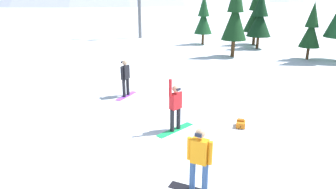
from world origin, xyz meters
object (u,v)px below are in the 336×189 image
object	(u,v)px
snowboarder_midground	(175,107)
pine_tree_twin	(256,12)
snowboarder_foreground	(199,160)
snowboarder_background	(125,77)
pine_tree_short	(260,18)
backpack_orange	(241,124)
pine_tree_leaning	(235,14)
pine_tree_slender	(204,18)
pine_tree_broad	(311,29)

from	to	relation	value
snowboarder_midground	pine_tree_twin	world-z (taller)	pine_tree_twin
snowboarder_foreground	snowboarder_midground	world-z (taller)	snowboarder_midground
snowboarder_background	snowboarder_foreground	bearing A→B (deg)	-50.53
snowboarder_background	pine_tree_short	distance (m)	16.01
snowboarder_background	backpack_orange	size ratio (longest dim) A/B	3.25
pine_tree_leaning	snowboarder_background	bearing A→B (deg)	-107.79
pine_tree_slender	snowboarder_foreground	bearing A→B (deg)	-77.58
snowboarder_background	pine_tree_leaning	size ratio (longest dim) A/B	0.30
pine_tree_broad	pine_tree_slender	distance (m)	9.59
pine_tree_broad	pine_tree_short	size ratio (longest dim) A/B	0.85
snowboarder_midground	pine_tree_leaning	xyz separation A→B (m)	(0.20, 13.73, 2.23)
pine_tree_leaning	pine_tree_slender	size ratio (longest dim) A/B	1.28
snowboarder_midground	backpack_orange	size ratio (longest dim) A/B	3.62
snowboarder_foreground	pine_tree_twin	world-z (taller)	pine_tree_twin
pine_tree_leaning	pine_tree_broad	distance (m)	5.41
snowboarder_background	pine_tree_broad	xyz separation A→B (m)	(8.79, 11.70, 1.28)
pine_tree_leaning	pine_tree_short	distance (m)	4.47
snowboarder_midground	pine_tree_slender	distance (m)	18.90
snowboarder_midground	pine_tree_broad	distance (m)	15.54
backpack_orange	pine_tree_broad	bearing A→B (deg)	76.15
pine_tree_broad	pine_tree_twin	size ratio (longest dim) A/B	0.75
snowboarder_midground	pine_tree_twin	size ratio (longest dim) A/B	0.36
snowboarder_midground	pine_tree_twin	xyz separation A→B (m)	(1.33, 19.87, 2.05)
snowboarder_background	pine_tree_leaning	bearing A→B (deg)	72.21
snowboarder_foreground	snowboarder_background	size ratio (longest dim) A/B	0.99
pine_tree_short	snowboarder_background	bearing A→B (deg)	-108.62
pine_tree_leaning	pine_tree_twin	size ratio (longest dim) A/B	1.06
backpack_orange	pine_tree_leaning	bearing A→B (deg)	98.82
pine_tree_leaning	pine_tree_broad	xyz separation A→B (m)	(5.28, 0.75, -0.92)
pine_tree_leaning	pine_tree_short	size ratio (longest dim) A/B	1.20
snowboarder_midground	pine_tree_short	world-z (taller)	pine_tree_short
pine_tree_slender	pine_tree_short	xyz separation A→B (m)	(4.97, -0.69, 0.17)
backpack_orange	pine_tree_broad	size ratio (longest dim) A/B	0.13
pine_tree_short	snowboarder_foreground	bearing A→B (deg)	-90.50
pine_tree_slender	snowboarder_background	bearing A→B (deg)	-90.42
snowboarder_foreground	pine_tree_slender	bearing A→B (deg)	102.42
pine_tree_slender	pine_tree_short	world-z (taller)	pine_tree_short
backpack_orange	pine_tree_short	bearing A→B (deg)	91.34
snowboarder_foreground	snowboarder_background	distance (m)	7.71
pine_tree_slender	pine_tree_twin	size ratio (longest dim) A/B	0.83
pine_tree_twin	pine_tree_leaning	bearing A→B (deg)	-100.39
backpack_orange	pine_tree_short	world-z (taller)	pine_tree_short
pine_tree_leaning	pine_tree_short	world-z (taller)	pine_tree_leaning
pine_tree_slender	pine_tree_twin	distance (m)	4.73
snowboarder_foreground	pine_tree_short	distance (m)	21.11
snowboarder_background	pine_tree_broad	world-z (taller)	pine_tree_broad
snowboarder_foreground	pine_tree_leaning	distance (m)	17.10
pine_tree_broad	pine_tree_twin	distance (m)	6.84
snowboarder_foreground	snowboarder_background	world-z (taller)	snowboarder_background
pine_tree_twin	pine_tree_broad	bearing A→B (deg)	-52.35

